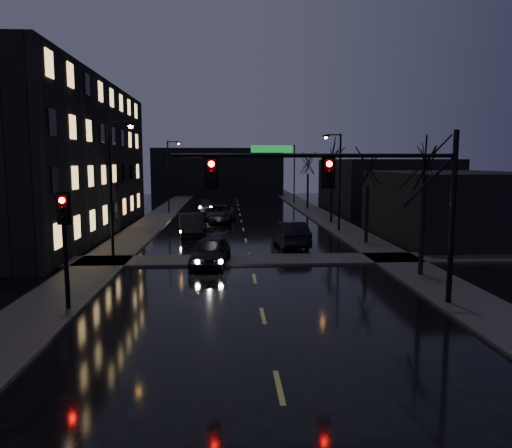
{
  "coord_description": "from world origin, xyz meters",
  "views": [
    {
      "loc": [
        -1.28,
        -10.16,
        5.78
      ],
      "look_at": [
        -0.13,
        10.3,
        3.2
      ],
      "focal_mm": 35.0,
      "sensor_mm": 36.0,
      "label": 1
    }
  ],
  "objects": [
    {
      "name": "tree_near",
      "position": [
        8.4,
        14.0,
        6.22
      ],
      "size": [
        3.52,
        3.52,
        8.08
      ],
      "color": "black",
      "rests_on": "ground"
    },
    {
      "name": "streetlight_r_mid",
      "position": [
        7.58,
        30.0,
        4.77
      ],
      "size": [
        1.53,
        0.28,
        8.0
      ],
      "color": "black",
      "rests_on": "ground"
    },
    {
      "name": "apartment_block",
      "position": [
        -16.5,
        30.0,
        6.0
      ],
      "size": [
        12.0,
        30.0,
        12.0
      ],
      "primitive_type": "cube",
      "color": "black",
      "rests_on": "ground"
    },
    {
      "name": "tree_far",
      "position": [
        8.4,
        50.0,
        6.06
      ],
      "size": [
        3.43,
        3.43,
        7.88
      ],
      "color": "black",
      "rests_on": "ground"
    },
    {
      "name": "lead_car",
      "position": [
        2.94,
        23.38,
        0.86
      ],
      "size": [
        2.28,
        5.35,
        1.71
      ],
      "primitive_type": "imported",
      "rotation": [
        0.0,
        0.0,
        3.23
      ],
      "color": "black",
      "rests_on": "ground"
    },
    {
      "name": "sidewalk_left",
      "position": [
        -8.5,
        35.0,
        0.06
      ],
      "size": [
        3.0,
        140.0,
        0.12
      ],
      "primitive_type": "cube",
      "color": "#2D2D2B",
      "rests_on": "ground"
    },
    {
      "name": "oncoming_car_d",
      "position": [
        -3.84,
        48.21,
        0.64
      ],
      "size": [
        2.3,
        4.61,
        1.29
      ],
      "primitive_type": "imported",
      "rotation": [
        0.0,
        0.0,
        0.12
      ],
      "color": "black",
      "rests_on": "ground"
    },
    {
      "name": "oncoming_car_a",
      "position": [
        -2.28,
        17.34,
        0.8
      ],
      "size": [
        2.49,
        4.92,
        1.61
      ],
      "primitive_type": "imported",
      "rotation": [
        0.0,
        0.0,
        -0.13
      ],
      "color": "black",
      "rests_on": "ground"
    },
    {
      "name": "tree_mid_a",
      "position": [
        8.4,
        24.0,
        5.83
      ],
      "size": [
        3.3,
        3.3,
        7.58
      ],
      "color": "black",
      "rests_on": "ground"
    },
    {
      "name": "commercial_right_far",
      "position": [
        17.0,
        48.0,
        3.0
      ],
      "size": [
        12.0,
        18.0,
        6.0
      ],
      "primitive_type": "cube",
      "color": "black",
      "rests_on": "ground"
    },
    {
      "name": "commercial_right_near",
      "position": [
        15.5,
        26.0,
        2.5
      ],
      "size": [
        10.0,
        14.0,
        5.0
      ],
      "primitive_type": "cube",
      "color": "black",
      "rests_on": "ground"
    },
    {
      "name": "sidewalk_cross",
      "position": [
        0.0,
        18.5,
        0.06
      ],
      "size": [
        40.0,
        3.0,
        0.12
      ],
      "primitive_type": "cube",
      "color": "#2D2D2B",
      "rests_on": "ground"
    },
    {
      "name": "ground",
      "position": [
        0.0,
        0.0,
        0.0
      ],
      "size": [
        160.0,
        160.0,
        0.0
      ],
      "primitive_type": "plane",
      "color": "black",
      "rests_on": "ground"
    },
    {
      "name": "far_block",
      "position": [
        -3.0,
        78.0,
        4.0
      ],
      "size": [
        22.0,
        10.0,
        8.0
      ],
      "primitive_type": "cube",
      "color": "black",
      "rests_on": "ground"
    },
    {
      "name": "signal_mast",
      "position": [
        3.85,
        9.0,
        4.87
      ],
      "size": [
        11.11,
        0.41,
        7.0
      ],
      "color": "black",
      "rests_on": "ground"
    },
    {
      "name": "sidewalk_right",
      "position": [
        8.5,
        35.0,
        0.06
      ],
      "size": [
        3.0,
        140.0,
        0.12
      ],
      "primitive_type": "cube",
      "color": "#2D2D2B",
      "rests_on": "ground"
    },
    {
      "name": "streetlight_l_far",
      "position": [
        -7.58,
        45.0,
        4.77
      ],
      "size": [
        1.53,
        0.28,
        8.0
      ],
      "color": "black",
      "rests_on": "ground"
    },
    {
      "name": "oncoming_car_c",
      "position": [
        -2.16,
        37.36,
        0.82
      ],
      "size": [
        3.39,
        6.17,
        1.64
      ],
      "primitive_type": "imported",
      "rotation": [
        0.0,
        0.0,
        -0.12
      ],
      "color": "black",
      "rests_on": "ground"
    },
    {
      "name": "streetlight_r_far",
      "position": [
        7.58,
        58.0,
        4.77
      ],
      "size": [
        1.53,
        0.28,
        8.0
      ],
      "color": "black",
      "rests_on": "ground"
    },
    {
      "name": "signal_pole_left",
      "position": [
        -7.5,
        8.99,
        3.01
      ],
      "size": [
        0.35,
        0.41,
        4.53
      ],
      "color": "black",
      "rests_on": "ground"
    },
    {
      "name": "tree_mid_b",
      "position": [
        8.4,
        36.0,
        6.61
      ],
      "size": [
        3.74,
        3.74,
        8.59
      ],
      "color": "black",
      "rests_on": "ground"
    },
    {
      "name": "oncoming_car_b",
      "position": [
        -4.13,
        28.59,
        0.86
      ],
      "size": [
        2.47,
        5.41,
        1.72
      ],
      "primitive_type": "imported",
      "rotation": [
        0.0,
        0.0,
        0.13
      ],
      "color": "black",
      "rests_on": "ground"
    },
    {
      "name": "streetlight_l_near",
      "position": [
        -7.58,
        18.0,
        4.77
      ],
      "size": [
        1.53,
        0.28,
        8.0
      ],
      "color": "black",
      "rests_on": "ground"
    }
  ]
}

